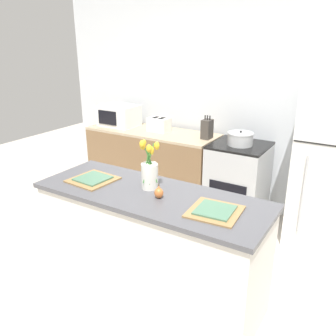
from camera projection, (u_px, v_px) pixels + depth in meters
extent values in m
plane|color=beige|center=(152.00, 293.00, 2.95)|extent=(10.00, 10.00, 0.00)
cube|color=silver|center=(247.00, 97.00, 4.08)|extent=(5.20, 0.08, 2.70)
cube|color=silver|center=(151.00, 248.00, 2.80)|extent=(1.76, 0.62, 0.87)
cube|color=#4C4C51|center=(150.00, 195.00, 2.64)|extent=(1.80, 0.66, 0.03)
cube|color=brown|center=(153.00, 166.00, 4.60)|extent=(1.68, 0.60, 0.87)
cube|color=tan|center=(152.00, 132.00, 4.44)|extent=(1.68, 0.60, 0.03)
cube|color=#B2B5B7|center=(237.00, 183.00, 4.03)|extent=(0.60, 0.60, 0.87)
cube|color=black|center=(240.00, 145.00, 3.88)|extent=(0.60, 0.60, 0.02)
cube|color=black|center=(227.00, 195.00, 3.80)|extent=(0.42, 0.01, 0.29)
cube|color=white|center=(335.00, 159.00, 3.41)|extent=(0.68, 0.64, 1.79)
cube|color=black|center=(333.00, 146.00, 3.07)|extent=(0.67, 0.01, 0.01)
cylinder|color=#B2B5B7|center=(303.00, 195.00, 3.32)|extent=(0.02, 0.02, 0.78)
cylinder|color=silver|center=(150.00, 176.00, 2.69)|extent=(0.13, 0.13, 0.20)
cylinder|color=#3D8438|center=(151.00, 164.00, 2.65)|extent=(0.13, 0.02, 0.27)
ellipsoid|color=yellow|center=(157.00, 146.00, 2.56)|extent=(0.04, 0.04, 0.06)
cylinder|color=#3D8438|center=(152.00, 165.00, 2.66)|extent=(0.07, 0.06, 0.26)
ellipsoid|color=yellow|center=(157.00, 146.00, 2.62)|extent=(0.04, 0.04, 0.06)
cylinder|color=#3D8438|center=(150.00, 168.00, 2.68)|extent=(0.01, 0.05, 0.22)
ellipsoid|color=yellow|center=(151.00, 151.00, 2.65)|extent=(0.05, 0.05, 0.07)
cylinder|color=#3D8438|center=(147.00, 164.00, 2.68)|extent=(0.08, 0.03, 0.28)
ellipsoid|color=yellow|center=(144.00, 143.00, 2.65)|extent=(0.03, 0.03, 0.05)
cylinder|color=#3D8438|center=(146.00, 165.00, 2.66)|extent=(0.05, 0.03, 0.27)
ellipsoid|color=yellow|center=(143.00, 146.00, 2.61)|extent=(0.04, 0.04, 0.07)
cylinder|color=#3D8438|center=(148.00, 163.00, 2.65)|extent=(0.03, 0.13, 0.29)
ellipsoid|color=yellow|center=(142.00, 144.00, 2.55)|extent=(0.04, 0.04, 0.06)
cylinder|color=#3D8438|center=(149.00, 166.00, 2.64)|extent=(0.05, 0.07, 0.26)
ellipsoid|color=yellow|center=(149.00, 148.00, 2.55)|extent=(0.04, 0.04, 0.06)
ellipsoid|color=#C66B33|center=(159.00, 193.00, 2.54)|extent=(0.07, 0.07, 0.08)
cone|color=#C66B33|center=(159.00, 187.00, 2.53)|extent=(0.04, 0.04, 0.03)
cylinder|color=brown|center=(159.00, 185.00, 2.52)|extent=(0.01, 0.01, 0.01)
cube|color=olive|center=(93.00, 180.00, 2.87)|extent=(0.35, 0.35, 0.01)
cube|color=#477056|center=(93.00, 178.00, 2.86)|extent=(0.25, 0.25, 0.01)
cube|color=olive|center=(215.00, 212.00, 2.34)|extent=(0.35, 0.35, 0.01)
cube|color=#477056|center=(215.00, 210.00, 2.34)|extent=(0.25, 0.25, 0.01)
cube|color=silver|center=(159.00, 125.00, 4.38)|extent=(0.26, 0.18, 0.17)
cube|color=black|center=(156.00, 117.00, 4.37)|extent=(0.05, 0.11, 0.01)
cube|color=black|center=(162.00, 118.00, 4.33)|extent=(0.05, 0.11, 0.01)
cube|color=black|center=(149.00, 121.00, 4.44)|extent=(0.02, 0.02, 0.02)
cylinder|color=#B2B5B7|center=(240.00, 139.00, 3.83)|extent=(0.27, 0.27, 0.12)
cylinder|color=#B2B5B7|center=(241.00, 133.00, 3.80)|extent=(0.28, 0.28, 0.01)
sphere|color=black|center=(241.00, 132.00, 3.80)|extent=(0.02, 0.02, 0.02)
cube|color=white|center=(119.00, 116.00, 4.65)|extent=(0.48, 0.36, 0.27)
cube|color=black|center=(107.00, 118.00, 4.52)|extent=(0.29, 0.01, 0.18)
cube|color=#3D3833|center=(207.00, 129.00, 4.05)|extent=(0.10, 0.14, 0.22)
cylinder|color=black|center=(205.00, 117.00, 4.02)|extent=(0.01, 0.01, 0.05)
cylinder|color=black|center=(207.00, 118.00, 4.01)|extent=(0.01, 0.01, 0.05)
cylinder|color=black|center=(210.00, 118.00, 3.99)|extent=(0.01, 0.01, 0.05)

